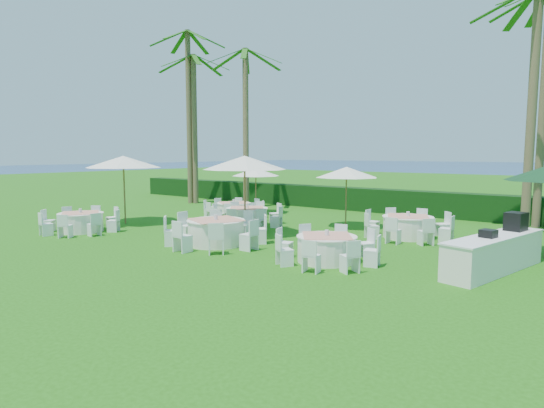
{
  "coord_description": "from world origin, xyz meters",
  "views": [
    {
      "loc": [
        10.85,
        -10.05,
        3.04
      ],
      "look_at": [
        1.46,
        2.33,
        1.3
      ],
      "focal_mm": 30.0,
      "sensor_mm": 36.0,
      "label": 1
    }
  ],
  "objects": [
    {
      "name": "umbrella_a",
      "position": [
        -6.03,
        1.65,
        2.67
      ],
      "size": [
        3.16,
        3.16,
        2.93
      ],
      "color": "brown",
      "rests_on": "ground"
    },
    {
      "name": "banquet_table_f",
      "position": [
        4.97,
        5.82,
        0.42
      ],
      "size": [
        3.14,
        3.14,
        0.95
      ],
      "color": "white",
      "rests_on": "ground"
    },
    {
      "name": "umbrella_c",
      "position": [
        -3.65,
        7.71,
        2.1
      ],
      "size": [
        2.39,
        2.39,
        2.3
      ],
      "color": "brown",
      "rests_on": "ground"
    },
    {
      "name": "palm_a",
      "position": [
        -9.87,
        9.0,
        5.61
      ],
      "size": [
        4.29,
        4.35,
        10.28
      ],
      "color": "brown",
      "rests_on": "ground"
    },
    {
      "name": "palm_e",
      "position": [
        8.29,
        8.67,
        4.88
      ],
      "size": [
        4.4,
        4.16,
        8.85
      ],
      "color": "brown",
      "rests_on": "ground"
    },
    {
      "name": "palm_d",
      "position": [
        8.33,
        11.3,
        5.23
      ],
      "size": [
        4.4,
        4.02,
        9.53
      ],
      "color": "brown",
      "rests_on": "ground"
    },
    {
      "name": "ground",
      "position": [
        0.0,
        0.0,
        0.0
      ],
      "size": [
        120.0,
        120.0,
        0.0
      ],
      "primitive_type": "plane",
      "color": "#20570F",
      "rests_on": "ground"
    },
    {
      "name": "banquet_table_a",
      "position": [
        -5.65,
        -0.63,
        0.39
      ],
      "size": [
        2.97,
        2.97,
        0.9
      ],
      "color": "white",
      "rests_on": "ground"
    },
    {
      "name": "banquet_table_b",
      "position": [
        0.33,
        0.73,
        0.45
      ],
      "size": [
        3.37,
        3.37,
        1.01
      ],
      "color": "white",
      "rests_on": "ground"
    },
    {
      "name": "banquet_table_e",
      "position": [
        -1.41,
        4.37,
        0.41
      ],
      "size": [
        3.04,
        3.04,
        0.93
      ],
      "color": "white",
      "rests_on": "ground"
    },
    {
      "name": "buffet_table",
      "position": [
        8.49,
        2.59,
        0.5
      ],
      "size": [
        1.74,
        4.14,
        1.44
      ],
      "color": "white",
      "rests_on": "ground"
    },
    {
      "name": "umbrella_b",
      "position": [
        -0.06,
        2.67,
        2.69
      ],
      "size": [
        3.07,
        3.07,
        2.95
      ],
      "color": "brown",
      "rests_on": "ground"
    },
    {
      "name": "banquet_table_c",
      "position": [
        4.49,
        0.87,
        0.39
      ],
      "size": [
        2.97,
        2.97,
        0.91
      ],
      "color": "white",
      "rests_on": "ground"
    },
    {
      "name": "banquet_table_d",
      "position": [
        -3.5,
        5.87,
        0.38
      ],
      "size": [
        2.83,
        2.83,
        0.87
      ],
      "color": "white",
      "rests_on": "ground"
    },
    {
      "name": "palm_b",
      "position": [
        -5.54,
        9.16,
        4.79
      ],
      "size": [
        4.4,
        4.17,
        8.68
      ],
      "color": "brown",
      "rests_on": "ground"
    },
    {
      "name": "palm_f",
      "position": [
        -9.57,
        9.15,
        4.89
      ],
      "size": [
        4.1,
        4.4,
        8.87
      ],
      "color": "brown",
      "rests_on": "ground"
    },
    {
      "name": "umbrella_d",
      "position": [
        2.14,
        6.42,
        2.27
      ],
      "size": [
        2.56,
        2.56,
        2.49
      ],
      "color": "brown",
      "rests_on": "ground"
    },
    {
      "name": "hedge",
      "position": [
        0.0,
        12.0,
        0.6
      ],
      "size": [
        34.0,
        1.0,
        1.2
      ],
      "primitive_type": "cube",
      "color": "black",
      "rests_on": "ground"
    }
  ]
}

